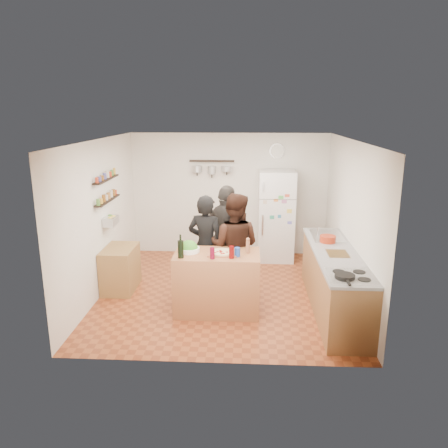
# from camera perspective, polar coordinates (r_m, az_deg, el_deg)

# --- Properties ---
(room_shell) EXTENTS (4.20, 4.20, 4.20)m
(room_shell) POSITION_cam_1_polar(r_m,az_deg,el_deg) (7.34, 0.12, 1.33)
(room_shell) COLOR brown
(room_shell) RESTS_ON ground
(prep_island) EXTENTS (1.25, 0.72, 0.91)m
(prep_island) POSITION_cam_1_polar(r_m,az_deg,el_deg) (6.57, -0.90, -7.62)
(prep_island) COLOR #A5623C
(prep_island) RESTS_ON floor
(pizza_board) EXTENTS (0.42, 0.34, 0.02)m
(pizza_board) POSITION_cam_1_polar(r_m,az_deg,el_deg) (6.38, -0.21, -3.84)
(pizza_board) COLOR brown
(pizza_board) RESTS_ON prep_island
(pizza) EXTENTS (0.34, 0.34, 0.02)m
(pizza) POSITION_cam_1_polar(r_m,az_deg,el_deg) (6.37, -0.21, -3.68)
(pizza) COLOR #CFC088
(pizza) RESTS_ON pizza_board
(salad_bowl) EXTENTS (0.32, 0.32, 0.06)m
(salad_bowl) POSITION_cam_1_polar(r_m,az_deg,el_deg) (6.49, -4.60, -3.37)
(salad_bowl) COLOR white
(salad_bowl) RESTS_ON prep_island
(wine_bottle) EXTENTS (0.08, 0.08, 0.25)m
(wine_bottle) POSITION_cam_1_polar(r_m,az_deg,el_deg) (6.21, -5.68, -3.30)
(wine_bottle) COLOR black
(wine_bottle) RESTS_ON prep_island
(wine_glass_near) EXTENTS (0.07, 0.07, 0.17)m
(wine_glass_near) POSITION_cam_1_polar(r_m,az_deg,el_deg) (6.16, -1.55, -3.83)
(wine_glass_near) COLOR #57071D
(wine_glass_near) RESTS_ON prep_island
(wine_glass_far) EXTENTS (0.07, 0.07, 0.18)m
(wine_glass_far) POSITION_cam_1_polar(r_m,az_deg,el_deg) (6.18, 0.99, -3.70)
(wine_glass_far) COLOR #560707
(wine_glass_far) RESTS_ON prep_island
(pepper_mill) EXTENTS (0.06, 0.06, 0.18)m
(pepper_mill) POSITION_cam_1_polar(r_m,az_deg,el_deg) (6.41, 3.13, -3.00)
(pepper_mill) COLOR brown
(pepper_mill) RESTS_ON prep_island
(salt_canister) EXTENTS (0.08, 0.08, 0.13)m
(salt_canister) POSITION_cam_1_polar(r_m,az_deg,el_deg) (6.26, 1.75, -3.68)
(salt_canister) COLOR navy
(salt_canister) RESTS_ON prep_island
(person_left) EXTENTS (0.69, 0.55, 1.66)m
(person_left) POSITION_cam_1_polar(r_m,az_deg,el_deg) (7.04, -2.37, -2.82)
(person_left) COLOR black
(person_left) RESTS_ON floor
(person_center) EXTENTS (0.95, 0.81, 1.71)m
(person_center) POSITION_cam_1_polar(r_m,az_deg,el_deg) (6.91, 1.35, -2.93)
(person_center) COLOR black
(person_center) RESTS_ON floor
(person_back) EXTENTS (1.08, 0.95, 1.74)m
(person_back) POSITION_cam_1_polar(r_m,az_deg,el_deg) (7.39, 0.37, -1.62)
(person_back) COLOR #282524
(person_back) RESTS_ON floor
(counter_run) EXTENTS (0.63, 2.63, 0.90)m
(counter_run) POSITION_cam_1_polar(r_m,az_deg,el_deg) (6.81, 14.25, -7.31)
(counter_run) COLOR #9E7042
(counter_run) RESTS_ON floor
(stove_top) EXTENTS (0.60, 0.62, 0.02)m
(stove_top) POSITION_cam_1_polar(r_m,az_deg,el_deg) (5.78, 16.28, -6.60)
(stove_top) COLOR white
(stove_top) RESTS_ON counter_run
(skillet) EXTENTS (0.25, 0.25, 0.05)m
(skillet) POSITION_cam_1_polar(r_m,az_deg,el_deg) (5.67, 15.50, -6.60)
(skillet) COLOR black
(skillet) RESTS_ON stove_top
(sink) EXTENTS (0.50, 0.80, 0.03)m
(sink) POSITION_cam_1_polar(r_m,az_deg,el_deg) (7.45, 13.27, -1.54)
(sink) COLOR silver
(sink) RESTS_ON counter_run
(cutting_board) EXTENTS (0.30, 0.40, 0.02)m
(cutting_board) POSITION_cam_1_polar(r_m,az_deg,el_deg) (6.58, 14.62, -3.84)
(cutting_board) COLOR olive
(cutting_board) RESTS_ON counter_run
(red_bowl) EXTENTS (0.25, 0.25, 0.10)m
(red_bowl) POSITION_cam_1_polar(r_m,az_deg,el_deg) (7.08, 13.39, -1.92)
(red_bowl) COLOR #A82C13
(red_bowl) RESTS_ON counter_run
(fridge) EXTENTS (0.70, 0.68, 1.80)m
(fridge) POSITION_cam_1_polar(r_m,az_deg,el_deg) (8.75, 6.82, 1.08)
(fridge) COLOR white
(fridge) RESTS_ON floor
(wall_clock) EXTENTS (0.30, 0.03, 0.30)m
(wall_clock) POSITION_cam_1_polar(r_m,az_deg,el_deg) (8.87, 6.94, 9.46)
(wall_clock) COLOR silver
(wall_clock) RESTS_ON back_wall
(spice_shelf_lower) EXTENTS (0.12, 1.00, 0.02)m
(spice_shelf_lower) POSITION_cam_1_polar(r_m,az_deg,el_deg) (7.46, -14.96, 3.01)
(spice_shelf_lower) COLOR black
(spice_shelf_lower) RESTS_ON left_wall
(spice_shelf_upper) EXTENTS (0.12, 1.00, 0.02)m
(spice_shelf_upper) POSITION_cam_1_polar(r_m,az_deg,el_deg) (7.39, -15.14, 5.66)
(spice_shelf_upper) COLOR black
(spice_shelf_upper) RESTS_ON left_wall
(produce_basket) EXTENTS (0.18, 0.35, 0.14)m
(produce_basket) POSITION_cam_1_polar(r_m,az_deg,el_deg) (7.52, -14.56, 0.40)
(produce_basket) COLOR silver
(produce_basket) RESTS_ON left_wall
(side_table) EXTENTS (0.50, 0.80, 0.73)m
(side_table) POSITION_cam_1_polar(r_m,az_deg,el_deg) (7.56, -13.38, -5.69)
(side_table) COLOR olive
(side_table) RESTS_ON floor
(pot_rack) EXTENTS (0.90, 0.04, 0.04)m
(pot_rack) POSITION_cam_1_polar(r_m,az_deg,el_deg) (8.83, -1.60, 8.23)
(pot_rack) COLOR black
(pot_rack) RESTS_ON back_wall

